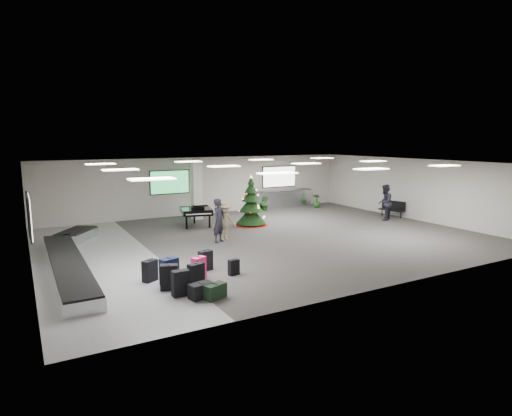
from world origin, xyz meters
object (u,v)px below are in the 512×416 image
pink_suitcase (199,268)px  traveler_bench (385,202)px  baggage_carousel (70,258)px  potted_plant_right (317,201)px  service_counter (282,199)px  christmas_tree (251,208)px  traveler_b (224,221)px  bench (393,208)px  potted_plant_left (265,204)px  traveler_a (219,220)px  grand_piano (196,211)px

pink_suitcase → traveler_bench: (12.03, 4.20, 0.60)m
baggage_carousel → potted_plant_right: size_ratio=11.72×
service_counter → christmas_tree: size_ratio=1.62×
baggage_carousel → traveler_bench: 15.32m
traveler_b → christmas_tree: bearing=40.9°
bench → potted_plant_left: size_ratio=1.71×
bench → traveler_b: 10.35m
baggage_carousel → service_counter: service_counter is taller
traveler_a → traveler_bench: bearing=-32.9°
potted_plant_left → potted_plant_right: (3.40, -0.54, -0.01)m
pink_suitcase → potted_plant_right: size_ratio=0.84×
pink_suitcase → bench: bearing=-7.6°
christmas_tree → bench: size_ratio=1.72×
christmas_tree → potted_plant_left: (2.78, 3.39, -0.43)m
baggage_carousel → traveler_a: traveler_a is taller
pink_suitcase → traveler_a: 4.75m
grand_piano → traveler_a: (-0.38, -3.55, 0.17)m
bench → christmas_tree: bearing=151.8°
traveler_a → traveler_b: 0.44m
service_counter → christmas_tree: 5.76m
potted_plant_left → traveler_a: bearing=-133.8°
service_counter → grand_piano: (-6.71, -2.78, 0.19)m
christmas_tree → baggage_carousel: bearing=-161.5°
baggage_carousel → service_counter: bearing=27.7°
bench → pink_suitcase: bearing=-175.9°
service_counter → traveler_a: size_ratio=2.24×
pink_suitcase → potted_plant_left: potted_plant_left is taller
service_counter → grand_piano: 7.27m
grand_piano → traveler_bench: bearing=-7.2°
service_counter → pink_suitcase: 14.09m
traveler_a → potted_plant_right: size_ratio=2.19×
service_counter → traveler_b: bearing=-137.9°
baggage_carousel → potted_plant_right: (14.76, 5.71, 0.20)m
christmas_tree → grand_piano: christmas_tree is taller
grand_piano → traveler_a: traveler_a is taller
traveler_b → traveler_bench: bearing=-1.1°
bench → traveler_a: bearing=168.2°
traveler_a → christmas_tree: bearing=6.9°
traveler_a → potted_plant_left: traveler_a is taller
baggage_carousel → potted_plant_right: bearing=21.1°
pink_suitcase → bench: bench is taller
baggage_carousel → bench: bearing=3.8°
pink_suitcase → traveler_a: traveler_a is taller
bench → potted_plant_left: 7.23m
traveler_b → service_counter: bearing=41.3°
potted_plant_left → potted_plant_right: bearing=-9.1°
baggage_carousel → grand_piano: grand_piano is taller
traveler_bench → traveler_a: bearing=-31.2°
christmas_tree → traveler_a: 3.76m
service_counter → bench: (3.59, -5.64, -0.05)m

